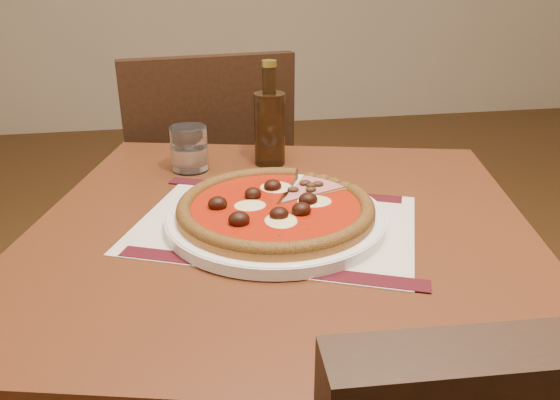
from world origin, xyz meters
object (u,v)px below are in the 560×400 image
at_px(pizza, 276,207).
at_px(chair_far, 207,190).
at_px(bottle, 270,125).
at_px(plate, 276,218).
at_px(table, 282,275).
at_px(water_glass, 189,149).

bearing_deg(pizza, chair_far, 96.73).
xyz_separation_m(chair_far, pizza, (0.08, -0.70, 0.25)).
height_order(chair_far, pizza, chair_far).
bearing_deg(pizza, bottle, 82.65).
bearing_deg(plate, table, 31.88).
relative_size(chair_far, bottle, 4.36).
distance_m(chair_far, water_glass, 0.50).
height_order(pizza, water_glass, water_glass).
height_order(table, plate, plate).
bearing_deg(water_glass, plate, -65.28).
height_order(table, pizza, pizza).
relative_size(table, plate, 2.76).
distance_m(pizza, bottle, 0.29).
distance_m(table, plate, 0.11).
xyz_separation_m(pizza, water_glass, (-0.13, 0.28, 0.01)).
distance_m(table, chair_far, 0.71).
xyz_separation_m(water_glass, bottle, (0.16, 0.01, 0.04)).
distance_m(pizza, water_glass, 0.31).
bearing_deg(chair_far, plate, 88.58).
bearing_deg(plate, bottle, 82.69).
bearing_deg(table, water_glass, 117.31).
relative_size(table, bottle, 4.56).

